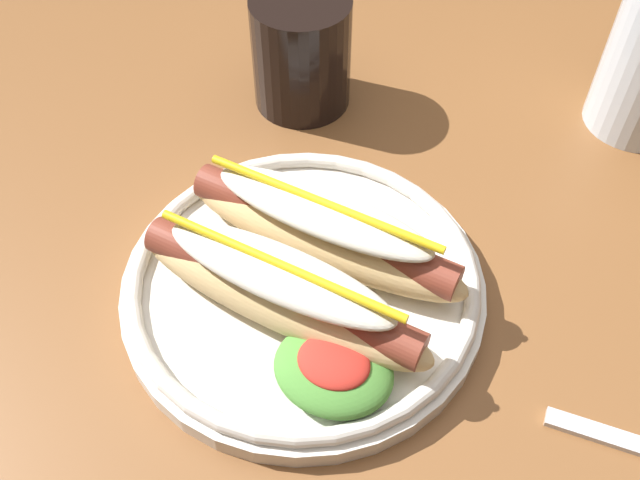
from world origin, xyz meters
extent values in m
cube|color=brown|center=(0.00, 0.00, 0.72)|extent=(1.14, 0.86, 0.04)
cylinder|color=brown|center=(-0.48, 0.34, 0.35)|extent=(0.06, 0.06, 0.70)
cylinder|color=silver|center=(-0.05, -0.15, 0.75)|extent=(0.26, 0.26, 0.02)
torus|color=silver|center=(-0.05, -0.15, 0.76)|extent=(0.25, 0.25, 0.01)
ellipsoid|color=tan|center=(-0.05, -0.18, 0.78)|extent=(0.23, 0.07, 0.04)
cylinder|color=brown|center=(-0.05, -0.18, 0.78)|extent=(0.21, 0.04, 0.03)
ellipsoid|color=silver|center=(-0.05, -0.18, 0.80)|extent=(0.17, 0.06, 0.02)
cylinder|color=yellow|center=(-0.05, -0.18, 0.81)|extent=(0.18, 0.02, 0.01)
ellipsoid|color=tan|center=(-0.05, -0.12, 0.78)|extent=(0.23, 0.07, 0.04)
cylinder|color=brown|center=(-0.05, -0.12, 0.78)|extent=(0.21, 0.04, 0.03)
ellipsoid|color=silver|center=(-0.05, -0.12, 0.80)|extent=(0.17, 0.06, 0.02)
cylinder|color=yellow|center=(-0.05, -0.12, 0.81)|extent=(0.18, 0.02, 0.01)
ellipsoid|color=#4C8C38|center=(0.00, -0.22, 0.77)|extent=(0.08, 0.07, 0.02)
ellipsoid|color=red|center=(0.00, -0.22, 0.78)|extent=(0.05, 0.04, 0.01)
cube|color=silver|center=(0.18, -0.18, 0.74)|extent=(0.09, 0.02, 0.00)
cylinder|color=black|center=(-0.14, 0.05, 0.79)|extent=(0.09, 0.09, 0.10)
camera|label=1|loc=(0.08, -0.43, 1.17)|focal=40.19mm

